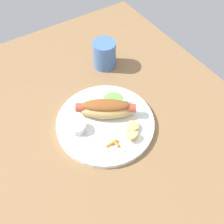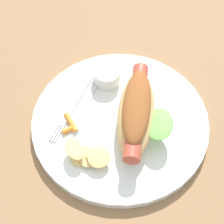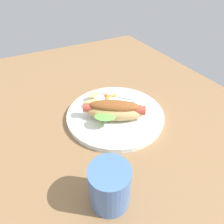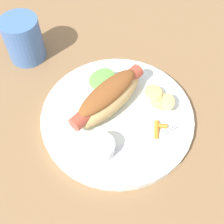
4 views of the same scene
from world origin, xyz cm
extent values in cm
cube|color=olive|center=(0.00, 0.00, -0.90)|extent=(120.00, 90.00, 1.80)
cylinder|color=white|center=(-3.99, 0.20, 0.80)|extent=(29.81, 29.81, 1.60)
ellipsoid|color=tan|center=(-6.03, 1.54, 4.09)|extent=(14.25, 17.40, 4.98)
cylinder|color=#B24733|center=(-6.03, 1.54, 4.96)|extent=(12.09, 16.45, 2.71)
ellipsoid|color=brown|center=(-6.03, 1.54, 6.18)|extent=(11.61, 14.46, 2.64)
ellipsoid|color=#6BB74C|center=(-7.92, 5.46, 5.08)|extent=(6.98, 7.45, 1.13)
cylinder|color=white|center=(-5.59, -8.43, 3.02)|extent=(4.92, 4.92, 2.84)
cube|color=silver|center=(0.57, -7.35, 1.80)|extent=(10.68, 9.60, 0.40)
cube|color=silver|center=(7.02, -2.29, 1.80)|extent=(2.60, 2.34, 0.40)
cube|color=silver|center=(6.72, -1.95, 1.80)|extent=(2.60, 2.34, 0.40)
cube|color=silver|center=(6.42, -1.61, 1.80)|extent=(2.60, 2.34, 0.40)
cube|color=silver|center=(-0.62, -6.00, 1.78)|extent=(10.62, 11.01, 0.36)
ellipsoid|color=#E0C171|center=(4.33, 3.80, 1.85)|extent=(4.43, 3.72, 0.50)
ellipsoid|color=#E0C171|center=(3.77, 4.51, 2.37)|extent=(4.75, 4.88, 0.77)
ellipsoid|color=#E0C171|center=(2.53, 4.99, 2.96)|extent=(4.32, 3.94, 0.58)
ellipsoid|color=#E0C171|center=(2.52, 5.61, 3.10)|extent=(4.98, 4.97, 1.07)
ellipsoid|color=#E0C171|center=(5.39, 2.92, 3.70)|extent=(2.71, 4.18, 0.78)
cylinder|color=orange|center=(3.82, -2.67, 2.05)|extent=(1.10, 3.85, 0.90)
cylinder|color=orange|center=(4.76, -1.61, 2.02)|extent=(1.93, 0.92, 0.84)
camera|label=1|loc=(35.51, -22.88, 65.51)|focal=41.58mm
camera|label=2|loc=(11.03, 27.42, 50.11)|focal=54.92mm
camera|label=3|loc=(-46.13, 23.74, 40.75)|focal=32.35mm
camera|label=4|loc=(0.03, -31.05, 48.26)|focal=46.25mm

